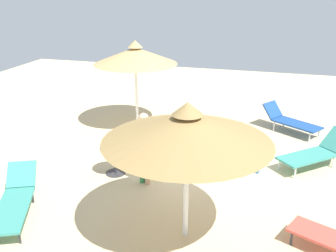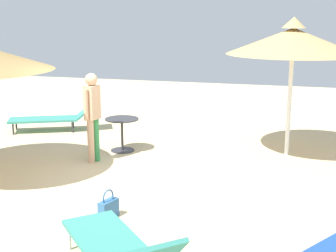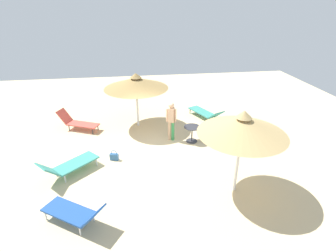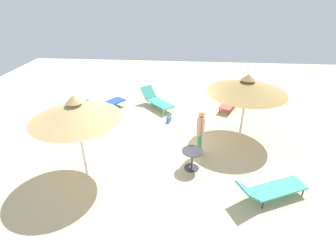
{
  "view_description": "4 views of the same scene",
  "coord_description": "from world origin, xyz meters",
  "views": [
    {
      "loc": [
        -2.01,
        8.68,
        4.5
      ],
      "look_at": [
        0.67,
        -0.74,
        0.81
      ],
      "focal_mm": 41.29,
      "sensor_mm": 36.0,
      "label": 1
    },
    {
      "loc": [
        -7.62,
        -2.8,
        2.87
      ],
      "look_at": [
        0.21,
        -0.63,
        0.95
      ],
      "focal_mm": 51.45,
      "sensor_mm": 36.0,
      "label": 2
    },
    {
      "loc": [
        -0.83,
        -9.06,
        5.61
      ],
      "look_at": [
        0.4,
        -0.38,
        1.37
      ],
      "focal_mm": 28.09,
      "sensor_mm": 36.0,
      "label": 3
    },
    {
      "loc": [
        8.73,
        0.57,
        5.51
      ],
      "look_at": [
        0.41,
        -0.13,
        0.93
      ],
      "focal_mm": 28.06,
      "sensor_mm": 36.0,
      "label": 4
    }
  ],
  "objects": [
    {
      "name": "lounge_chair_edge",
      "position": [
        -3.19,
        -1.01,
        0.41
      ],
      "size": [
        1.95,
        1.88,
        0.86
      ],
      "color": "teal",
      "rests_on": "ground"
    },
    {
      "name": "ground",
      "position": [
        0.0,
        0.0,
        -0.05
      ],
      "size": [
        24.0,
        24.0,
        0.1
      ],
      "primitive_type": "cube",
      "color": "beige"
    },
    {
      "name": "handbag",
      "position": [
        -1.68,
        -0.27,
        0.15
      ],
      "size": [
        0.35,
        0.22,
        0.43
      ],
      "color": "#336699",
      "rests_on": "ground"
    },
    {
      "name": "parasol_umbrella_far_left",
      "position": [
        2.26,
        -2.61,
        2.32
      ],
      "size": [
        2.63,
        2.63,
        2.79
      ],
      "color": "white",
      "rests_on": "ground"
    },
    {
      "name": "person_standing_near_left",
      "position": [
        0.73,
        1.03,
        1.0
      ],
      "size": [
        0.42,
        0.29,
        1.75
      ],
      "color": "tan",
      "rests_on": "ground"
    },
    {
      "name": "lounge_chair_front",
      "position": [
        2.84,
        3.0,
        0.35
      ],
      "size": [
        1.46,
        2.22,
        0.73
      ],
      "color": "teal",
      "rests_on": "ground"
    },
    {
      "name": "side_table_round",
      "position": [
        1.61,
        0.77,
        0.49
      ],
      "size": [
        0.71,
        0.71,
        0.7
      ],
      "color": "#2D2D33",
      "rests_on": "ground"
    }
  ]
}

